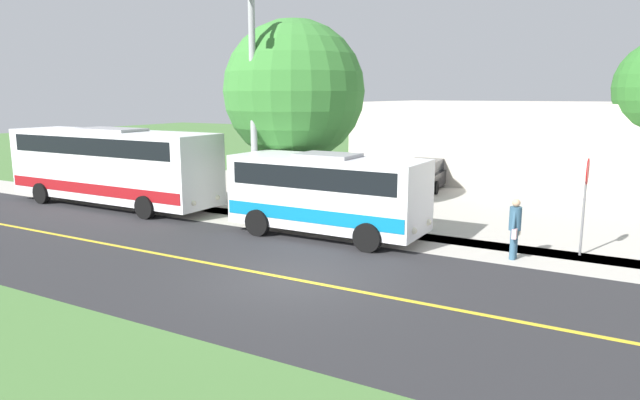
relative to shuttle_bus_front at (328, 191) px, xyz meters
The scene contains 13 objects.
ground_plane 4.93m from the shuttle_bus_front, 17.31° to the left, with size 120.00×120.00×0.00m, color #477238.
road_surface 4.93m from the shuttle_bus_front, 17.31° to the left, with size 8.00×100.00×0.01m, color #28282B.
sidewalk 2.19m from the shuttle_bus_front, 117.55° to the left, with size 2.40×100.00×0.01m, color #B2ADA3.
parking_lot_surface 9.19m from the shuttle_bus_front, 151.00° to the left, with size 14.00×36.00×0.01m, color #B2ADA3.
road_centre_line 4.92m from the shuttle_bus_front, 17.31° to the left, with size 0.16×100.00×0.00m, color gold.
shuttle_bus_front is the anchor object (origin of this frame).
transit_bus_rear 10.43m from the shuttle_bus_front, 90.36° to the right, with size 2.72×10.23×3.29m.
pedestrian_with_bags 6.03m from the shuttle_bus_front, 92.56° to the left, with size 0.72×0.34×1.76m.
stop_sign 7.83m from the shuttle_bus_front, 102.02° to the left, with size 0.76×0.07×2.88m.
street_light_pole 4.52m from the shuttle_bus_front, 96.92° to the right, with size 1.97×0.24×8.23m.
parked_car_near 10.87m from the shuttle_bus_front, behind, with size 4.55×2.32×1.45m.
tree_curbside 5.39m from the shuttle_bus_front, 133.05° to the right, with size 5.55×5.55×7.57m.
commercial_building 17.80m from the shuttle_bus_front, 162.05° to the left, with size 10.00×21.54×4.25m, color beige.
Camera 1 is at (11.82, 7.64, 4.69)m, focal length 31.99 mm.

